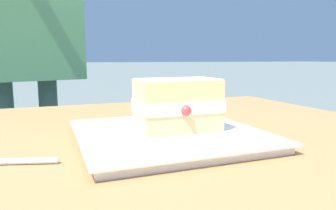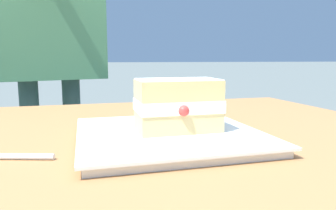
% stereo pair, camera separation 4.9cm
% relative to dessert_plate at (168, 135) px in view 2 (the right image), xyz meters
% --- Properties ---
extents(dessert_plate, '(0.28, 0.28, 0.02)m').
position_rel_dessert_plate_xyz_m(dessert_plate, '(0.00, 0.00, 0.00)').
color(dessert_plate, white).
rests_on(dessert_plate, patio_table).
extents(cake_slice, '(0.13, 0.09, 0.08)m').
position_rel_dessert_plate_xyz_m(cake_slice, '(0.02, -0.00, 0.05)').
color(cake_slice, '#E0C17A').
rests_on(cake_slice, dessert_plate).
extents(diner_person, '(0.47, 0.60, 1.58)m').
position_rel_dessert_plate_xyz_m(diner_person, '(-0.26, 0.88, 0.30)').
color(diner_person, '#334B43').
rests_on(diner_person, ground).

